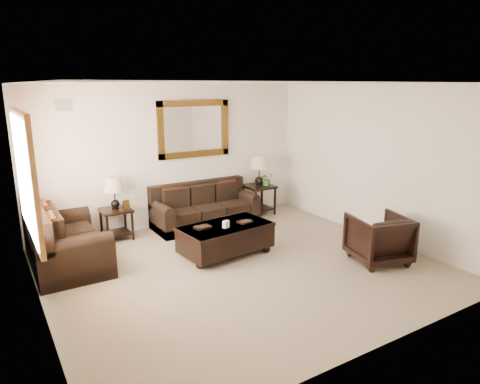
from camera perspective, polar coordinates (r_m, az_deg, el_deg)
room at (r=6.16m, az=0.25°, el=1.64°), size 5.51×5.01×2.71m
window at (r=6.13m, az=-26.62°, el=2.00°), size 0.07×1.96×1.66m
mirror at (r=8.43m, az=-6.14°, el=8.36°), size 1.50×0.06×1.10m
air_vent at (r=7.70m, az=-22.46°, el=10.61°), size 0.25×0.02×0.18m
sofa at (r=8.40m, az=-4.79°, el=-2.42°), size 2.01×0.87×0.82m
loveseat at (r=6.99m, az=-22.59°, el=-6.44°), size 1.02×1.71×0.96m
end_table_left at (r=7.80m, az=-16.32°, el=-0.95°), size 0.51×0.51×1.12m
end_table_right at (r=9.00m, az=2.57°, el=2.13°), size 0.57×0.57×1.25m
coffee_table at (r=6.93m, az=-1.92°, el=-5.90°), size 1.54×0.94×0.62m
armchair at (r=6.96m, az=18.01°, el=-5.63°), size 0.97×0.94×0.82m
potted_plant at (r=9.00m, az=3.59°, el=1.58°), size 0.27×0.30×0.23m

